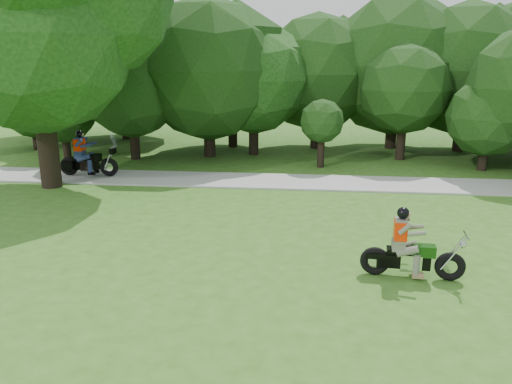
{
  "coord_description": "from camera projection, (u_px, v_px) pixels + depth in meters",
  "views": [
    {
      "loc": [
        -1.6,
        -9.43,
        4.36
      ],
      "look_at": [
        -2.94,
        2.75,
        1.04
      ],
      "focal_mm": 35.0,
      "sensor_mm": 36.0,
      "label": 1
    }
  ],
  "objects": [
    {
      "name": "ground",
      "position": [
        386.0,
        281.0,
        10.02
      ],
      "size": [
        100.0,
        100.0,
        0.0
      ],
      "primitive_type": "plane",
      "color": "#325A19",
      "rests_on": "ground"
    },
    {
      "name": "walkway",
      "position": [
        354.0,
        183.0,
        17.69
      ],
      "size": [
        60.0,
        2.2,
        0.06
      ],
      "primitive_type": "cube",
      "color": "gray",
      "rests_on": "ground"
    },
    {
      "name": "tree_line",
      "position": [
        373.0,
        72.0,
        23.16
      ],
      "size": [
        40.08,
        12.35,
        7.79
      ],
      "color": "black",
      "rests_on": "ground"
    },
    {
      "name": "big_tree_west",
      "position": [
        38.0,
        13.0,
        16.2
      ],
      "size": [
        8.64,
        6.56,
        9.96
      ],
      "color": "black",
      "rests_on": "ground"
    },
    {
      "name": "chopper_motorcycle",
      "position": [
        408.0,
        252.0,
        10.08
      ],
      "size": [
        2.08,
        0.6,
        1.49
      ],
      "rotation": [
        0.0,
        0.0,
        -0.09
      ],
      "color": "black",
      "rests_on": "ground"
    },
    {
      "name": "touring_motorcycle",
      "position": [
        85.0,
        159.0,
        18.55
      ],
      "size": [
        2.25,
        0.64,
        1.72
      ],
      "rotation": [
        0.0,
        0.0,
        0.01
      ],
      "color": "black",
      "rests_on": "walkway"
    }
  ]
}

